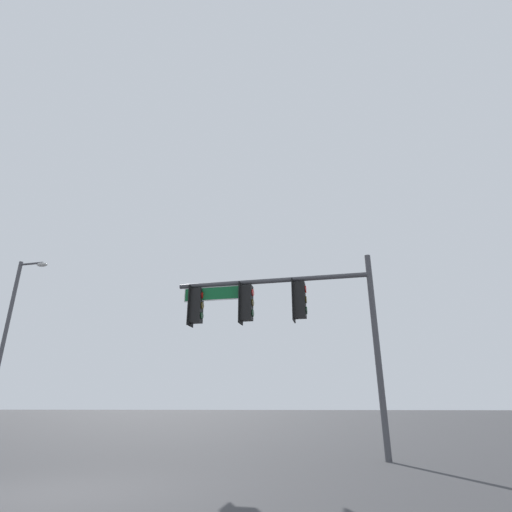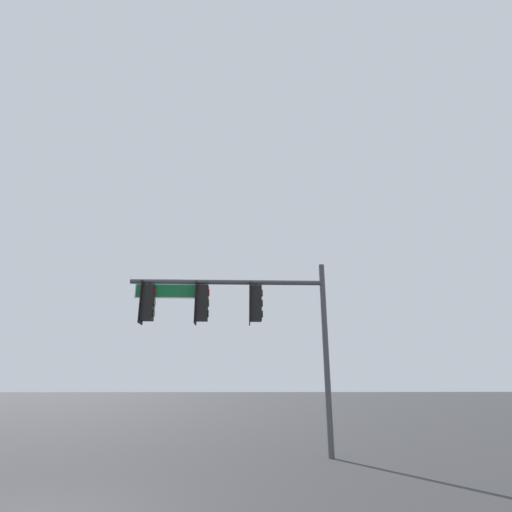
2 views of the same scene
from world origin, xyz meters
The scene contains 3 objects.
ground_plane centered at (0.00, 0.00, 0.00)m, with size 400.00×400.00×0.00m, color #38383A.
signal_pole_near centered at (-2.95, -5.49, 4.16)m, with size 6.11×0.68×5.62m.
street_lamp centered at (10.12, -10.00, 4.60)m, with size 1.64×0.30×8.09m.
Camera 1 is at (-4.50, 6.39, 1.31)m, focal length 28.00 mm.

